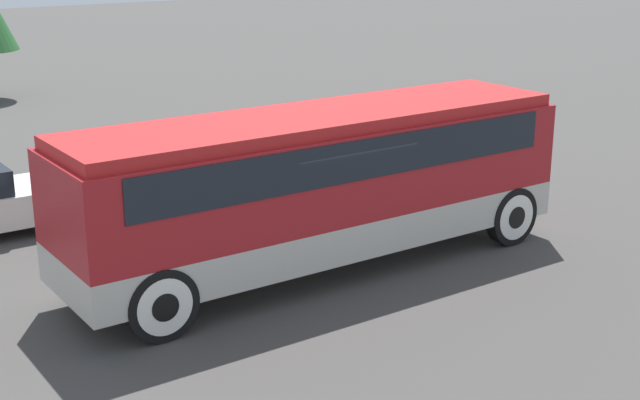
{
  "coord_description": "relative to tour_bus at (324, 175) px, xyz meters",
  "views": [
    {
      "loc": [
        -8.98,
        -12.87,
        6.17
      ],
      "look_at": [
        0.0,
        0.0,
        1.34
      ],
      "focal_mm": 50.0,
      "sensor_mm": 36.0,
      "label": 1
    }
  ],
  "objects": [
    {
      "name": "tour_bus",
      "position": [
        0.0,
        0.0,
        0.0
      ],
      "size": [
        9.81,
        2.53,
        2.99
      ],
      "color": "#B7B2A8",
      "rests_on": "ground_plane"
    },
    {
      "name": "parked_car_near",
      "position": [
        -0.24,
        4.76,
        -1.1
      ],
      "size": [
        4.29,
        1.84,
        1.41
      ],
      "color": "#7A6B5B",
      "rests_on": "ground_plane"
    },
    {
      "name": "ground_plane",
      "position": [
        -0.1,
        -0.0,
        -1.82
      ],
      "size": [
        120.0,
        120.0,
        0.0
      ],
      "primitive_type": "plane",
      "color": "#423F3D"
    },
    {
      "name": "parked_car_far",
      "position": [
        3.74,
        6.33,
        -1.11
      ],
      "size": [
        4.1,
        1.96,
        1.42
      ],
      "color": "maroon",
      "rests_on": "ground_plane"
    }
  ]
}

